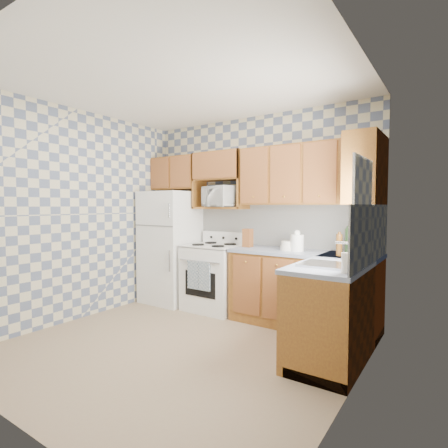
{
  "coord_description": "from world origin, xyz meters",
  "views": [
    {
      "loc": [
        2.37,
        -2.69,
        1.47
      ],
      "look_at": [
        0.05,
        0.75,
        1.25
      ],
      "focal_mm": 28.0,
      "sensor_mm": 36.0,
      "label": 1
    }
  ],
  "objects": [
    {
      "name": "cooktop",
      "position": [
        -0.47,
        1.28,
        0.91
      ],
      "size": [
        0.76,
        0.65,
        0.02
      ],
      "primitive_type": "cube",
      "color": "silver",
      "rests_on": "stove_body"
    },
    {
      "name": "electric_kettle",
      "position": [
        0.77,
        1.26,
        1.02
      ],
      "size": [
        0.16,
        0.16,
        0.2
      ],
      "primitive_type": "cylinder",
      "color": "white",
      "rests_on": "countertop_back"
    },
    {
      "name": "base_cabinets_right",
      "position": [
        1.4,
        0.8,
        0.44
      ],
      "size": [
        0.6,
        1.6,
        0.88
      ],
      "primitive_type": "cube",
      "color": "brown",
      "rests_on": "floor"
    },
    {
      "name": "sink",
      "position": [
        1.4,
        0.45,
        0.93
      ],
      "size": [
        0.48,
        0.4,
        0.03
      ],
      "primitive_type": "cube",
      "color": "#B7B7BC",
      "rests_on": "countertop_right"
    },
    {
      "name": "back_wall",
      "position": [
        0.0,
        1.6,
        1.35
      ],
      "size": [
        3.4,
        0.02,
        2.7
      ],
      "primitive_type": "cube",
      "color": "slate",
      "rests_on": "ground"
    },
    {
      "name": "food_containers",
      "position": [
        0.64,
        1.26,
        0.98
      ],
      "size": [
        0.17,
        0.17,
        0.12
      ],
      "primitive_type": null,
      "color": "silver",
      "rests_on": "countertop_back"
    },
    {
      "name": "backguard",
      "position": [
        -0.47,
        1.55,
        1.0
      ],
      "size": [
        0.76,
        0.08,
        0.17
      ],
      "primitive_type": "cube",
      "color": "white",
      "rests_on": "cooktop"
    },
    {
      "name": "bottle_1",
      "position": [
        1.47,
        1.18,
        1.06
      ],
      "size": [
        0.07,
        0.07,
        0.28
      ],
      "primitive_type": "cylinder",
      "color": "black",
      "rests_on": "countertop_back"
    },
    {
      "name": "dish_towel_right",
      "position": [
        -0.38,
        0.93,
        0.54
      ],
      "size": [
        0.18,
        0.02,
        0.38
      ],
      "primitive_type": "cube",
      "color": "navy",
      "rests_on": "stove_body"
    },
    {
      "name": "microwave_shelf",
      "position": [
        -0.47,
        1.44,
        1.44
      ],
      "size": [
        0.8,
        0.33,
        0.03
      ],
      "primitive_type": "cube",
      "color": "brown",
      "rests_on": "back_wall"
    },
    {
      "name": "backsplash_back",
      "position": [
        0.4,
        1.59,
        1.2
      ],
      "size": [
        2.6,
        0.02,
        0.56
      ],
      "primitive_type": "cube",
      "color": "white",
      "rests_on": "back_wall"
    },
    {
      "name": "refrigerator",
      "position": [
        -1.27,
        1.25,
        0.84
      ],
      "size": [
        0.75,
        0.7,
        1.68
      ],
      "primitive_type": "cube",
      "color": "white",
      "rests_on": "floor"
    },
    {
      "name": "knife_block",
      "position": [
        0.05,
        1.32,
        1.04
      ],
      "size": [
        0.11,
        0.11,
        0.24
      ],
      "primitive_type": "cube",
      "rotation": [
        0.0,
        0.0,
        -0.01
      ],
      "color": "brown",
      "rests_on": "countertop_back"
    },
    {
      "name": "right_wall",
      "position": [
        1.7,
        0.0,
        1.35
      ],
      "size": [
        0.02,
        3.2,
        2.7
      ],
      "primitive_type": "cube",
      "color": "slate",
      "rests_on": "ground"
    },
    {
      "name": "base_cabinets_back",
      "position": [
        0.82,
        1.3,
        0.44
      ],
      "size": [
        1.75,
        0.6,
        0.88
      ],
      "primitive_type": "cube",
      "color": "brown",
      "rests_on": "floor"
    },
    {
      "name": "window",
      "position": [
        1.69,
        0.45,
        1.45
      ],
      "size": [
        0.02,
        0.66,
        0.86
      ],
      "primitive_type": "cube",
      "color": "silver",
      "rests_on": "right_wall"
    },
    {
      "name": "bottle_2",
      "position": [
        1.52,
        1.28,
        1.05
      ],
      "size": [
        0.07,
        0.07,
        0.26
      ],
      "primitive_type": "cylinder",
      "color": "#593412",
      "rests_on": "countertop_back"
    },
    {
      "name": "stove_body",
      "position": [
        -0.47,
        1.28,
        0.45
      ],
      "size": [
        0.76,
        0.65,
        0.9
      ],
      "primitive_type": "cube",
      "color": "white",
      "rests_on": "floor"
    },
    {
      "name": "dish_towel_left",
      "position": [
        -0.57,
        0.93,
        0.54
      ],
      "size": [
        0.18,
        0.02,
        0.38
      ],
      "primitive_type": "cube",
      "color": "navy",
      "rests_on": "stove_body"
    },
    {
      "name": "countertop_back",
      "position": [
        0.82,
        1.3,
        0.9
      ],
      "size": [
        1.77,
        0.63,
        0.04
      ],
      "primitive_type": "cube",
      "color": "slate",
      "rests_on": "base_cabinets_back"
    },
    {
      "name": "microwave",
      "position": [
        -0.41,
        1.38,
        1.6
      ],
      "size": [
        0.61,
        0.5,
        0.29
      ],
      "primitive_type": "imported",
      "rotation": [
        0.0,
        0.0,
        -0.31
      ],
      "color": "white",
      "rests_on": "microwave_shelf"
    },
    {
      "name": "soap_bottle",
      "position": [
        1.62,
        0.17,
        1.01
      ],
      "size": [
        0.06,
        0.06,
        0.17
      ],
      "primitive_type": "cylinder",
      "color": "silver",
      "rests_on": "countertop_right"
    },
    {
      "name": "bottle_0",
      "position": [
        1.37,
        1.24,
        1.07
      ],
      "size": [
        0.07,
        0.07,
        0.3
      ],
      "primitive_type": "cylinder",
      "color": "black",
      "rests_on": "countertop_back"
    },
    {
      "name": "countertop_right",
      "position": [
        1.4,
        0.8,
        0.9
      ],
      "size": [
        0.63,
        1.6,
        0.04
      ],
      "primitive_type": "cube",
      "color": "slate",
      "rests_on": "base_cabinets_right"
    },
    {
      "name": "upper_cabinets_back",
      "position": [
        0.82,
        1.44,
        1.85
      ],
      "size": [
        1.75,
        0.33,
        0.74
      ],
      "primitive_type": "cube",
      "color": "brown",
      "rests_on": "back_wall"
    },
    {
      "name": "upper_cabinets_fridge",
      "position": [
        -1.29,
        1.44,
        1.97
      ],
      "size": [
        0.82,
        0.33,
        0.5
      ],
      "primitive_type": "cube",
      "color": "brown",
      "rests_on": "back_wall"
    },
    {
      "name": "backsplash_right",
      "position": [
        1.69,
        0.8,
        1.2
      ],
      "size": [
        0.02,
        1.6,
        0.56
      ],
      "primitive_type": "cube",
      "color": "white",
      "rests_on": "right_wall"
    },
    {
      "name": "floor",
      "position": [
        0.0,
        0.0,
        0.0
      ],
      "size": [
        3.4,
        3.4,
        0.0
      ],
      "primitive_type": "plane",
      "color": "#90755A",
      "rests_on": "ground"
    },
    {
      "name": "upper_cabinets_right",
      "position": [
        1.53,
        1.25,
        1.85
      ],
      "size": [
        0.33,
        0.7,
        0.74
      ],
      "primitive_type": "cube",
      "color": "brown",
      "rests_on": "right_wall"
    },
    {
      "name": "bottle_3",
      "position": [
        1.3,
        1.16,
        1.04
      ],
      "size": [
        0.07,
        0.07,
        0.24
      ],
      "primitive_type": "cylinder",
      "color": "#593412",
      "rests_on": "countertop_back"
    }
  ]
}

